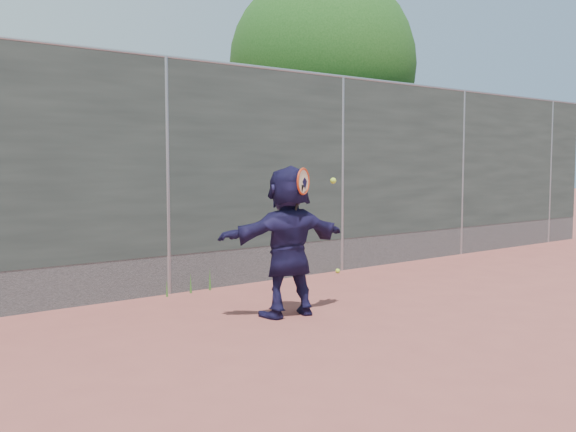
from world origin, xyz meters
TOP-DOWN VIEW (x-y plane):
  - ground at (0.00, 0.00)m, footprint 80.00×80.00m
  - player at (0.49, 1.63)m, footprint 1.58×0.70m
  - ball_ground at (2.79, 3.35)m, footprint 0.07×0.07m
  - fence at (-0.00, 3.50)m, footprint 20.00×0.06m
  - swing_action at (0.58, 1.44)m, footprint 0.67×0.19m
  - tree_right at (4.68, 5.75)m, footprint 3.78×3.60m
  - weed_clump at (0.29, 3.38)m, footprint 0.68×0.07m

SIDE VIEW (x-z plane):
  - ground at x=0.00m, z-range 0.00..0.00m
  - ball_ground at x=2.79m, z-range 0.00..0.07m
  - weed_clump at x=0.29m, z-range -0.02..0.28m
  - player at x=0.49m, z-range 0.00..1.65m
  - swing_action at x=0.58m, z-range 1.20..1.72m
  - fence at x=0.00m, z-range 0.07..3.09m
  - tree_right at x=4.68m, z-range 0.80..6.19m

